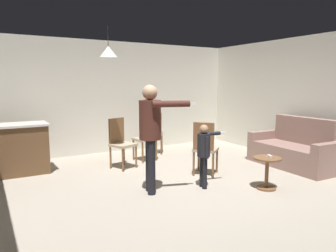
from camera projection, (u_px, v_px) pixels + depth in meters
name	position (u px, v px, depth m)	size (l,w,h in m)	color
ground	(188.00, 185.00, 5.31)	(7.68, 7.68, 0.00)	#9E9384
wall_back	(116.00, 97.00, 7.86)	(6.40, 0.10, 2.70)	silver
wall_right	(314.00, 100.00, 6.73)	(0.10, 6.40, 2.70)	silver
couch_floral	(295.00, 150.00, 6.48)	(0.94, 1.84, 1.00)	#8C6B60
kitchen_counter	(13.00, 149.00, 5.88)	(1.26, 0.66, 0.95)	brown
side_table_by_couch	(267.00, 169.00, 5.09)	(0.44, 0.44, 0.52)	brown
person_adult	(151.00, 127.00, 4.84)	(0.74, 0.63, 1.67)	black
person_child	(204.00, 149.00, 5.11)	(0.57, 0.30, 1.04)	black
dining_chair_by_counter	(147.00, 136.00, 6.91)	(0.48, 0.48, 1.00)	brown
dining_chair_near_wall	(205.00, 146.00, 5.82)	(0.59, 0.59, 1.00)	brown
dining_chair_centre_back	(121.00, 141.00, 6.36)	(0.54, 0.54, 1.00)	brown
dining_chair_spare	(154.00, 131.00, 7.63)	(0.58, 0.58, 1.00)	brown
potted_plant_corner	(205.00, 136.00, 8.07)	(0.43, 0.43, 0.66)	#B7B2AD
spare_remote_on_table	(270.00, 156.00, 5.07)	(0.04, 0.13, 0.04)	white
ceiling_light_pendant	(108.00, 52.00, 5.62)	(0.32, 0.32, 0.55)	silver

